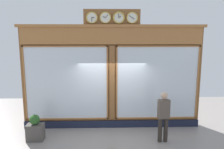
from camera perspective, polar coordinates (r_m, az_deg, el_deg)
name	(u,v)px	position (r m, az deg, el deg)	size (l,w,h in m)	color
shop_facade	(112,77)	(8.33, -0.02, -0.52)	(6.83, 0.42, 4.43)	brown
pedestrian	(163,115)	(7.53, 13.17, -10.12)	(0.38, 0.26, 1.69)	#312A24
planter_box	(35,132)	(8.10, -19.19, -13.92)	(0.56, 0.36, 0.56)	#4C4742
planter_shrub	(35,120)	(7.93, -19.37, -10.93)	(0.33, 0.33, 0.33)	#285623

